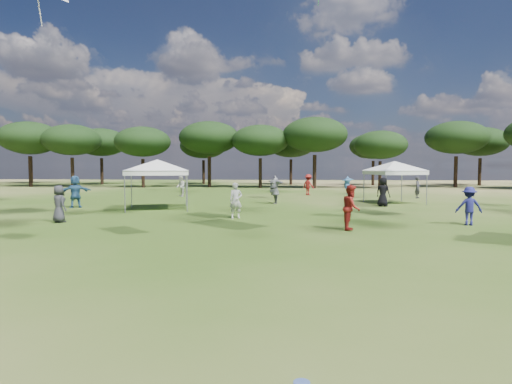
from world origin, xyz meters
TOP-DOWN VIEW (x-y plane):
  - tree_line at (2.39, 47.41)m, footprint 108.78×17.63m
  - tent_left at (-6.89, 21.48)m, footprint 6.55×6.55m
  - tent_right at (7.13, 26.02)m, footprint 5.75×5.75m
  - festival_crowd at (0.45, 24.55)m, footprint 27.03×21.71m

SIDE VIEW (x-z plane):
  - festival_crowd at x=0.45m, z-range -0.08..1.79m
  - tent_right at x=7.13m, z-range 1.08..4.08m
  - tent_left at x=-6.89m, z-range 1.11..4.17m
  - tree_line at x=2.39m, z-range 1.54..9.31m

